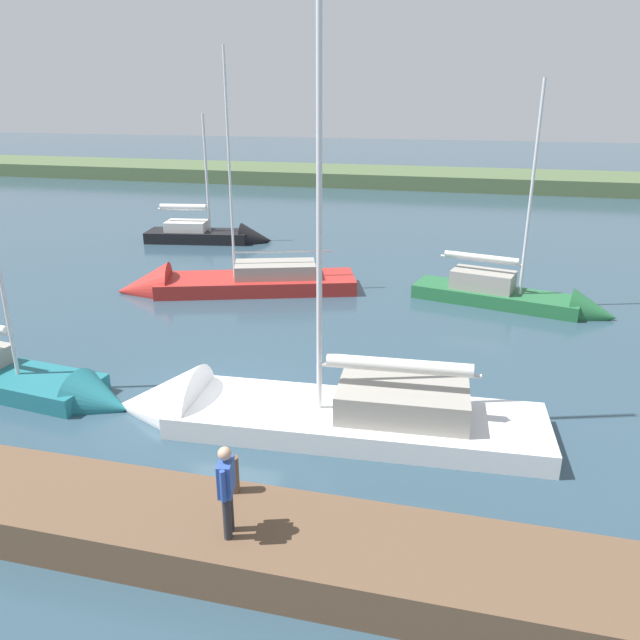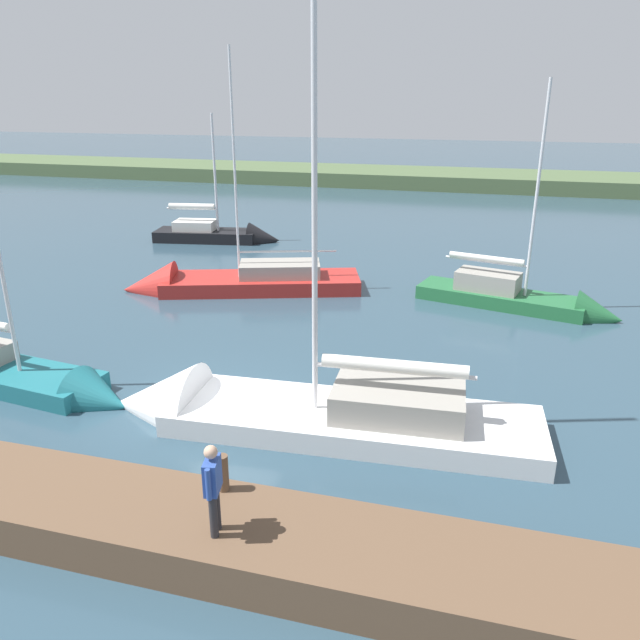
# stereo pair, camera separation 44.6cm
# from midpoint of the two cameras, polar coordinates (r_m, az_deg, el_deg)

# --- Properties ---
(ground_plane) EXTENTS (200.00, 200.00, 0.00)m
(ground_plane) POSITION_cam_midpoint_polar(r_m,az_deg,el_deg) (16.24, -9.89, -8.22)
(ground_plane) COLOR #2D4756
(far_shoreline) EXTENTS (180.00, 8.00, 2.40)m
(far_shoreline) POSITION_cam_midpoint_polar(r_m,az_deg,el_deg) (56.77, 7.82, 12.29)
(far_shoreline) COLOR #4C603D
(far_shoreline) RESTS_ON ground_plane
(dock_pier) EXTENTS (20.09, 2.16, 0.78)m
(dock_pier) POSITION_cam_midpoint_polar(r_m,az_deg,el_deg) (12.44, -19.30, -16.79)
(dock_pier) COLOR brown
(dock_pier) RESTS_ON ground_plane
(mooring_post_near) EXTENTS (0.22, 0.22, 0.71)m
(mooring_post_near) POSITION_cam_midpoint_polar(r_m,az_deg,el_deg) (11.70, -9.14, -13.86)
(mooring_post_near) COLOR brown
(mooring_post_near) RESTS_ON dock_pier
(sailboat_far_right) EXTENTS (9.86, 5.19, 10.35)m
(sailboat_far_right) POSITION_cam_midpoint_polar(r_m,az_deg,el_deg) (25.69, -9.69, 3.00)
(sailboat_far_right) COLOR #B22823
(sailboat_far_right) RESTS_ON ground_plane
(sailboat_near_dock) EXTENTS (10.78, 3.09, 13.12)m
(sailboat_near_dock) POSITION_cam_midpoint_polar(r_m,az_deg,el_deg) (15.33, -3.94, -8.89)
(sailboat_near_dock) COLOR white
(sailboat_near_dock) RESTS_ON ground_plane
(sailboat_behind_pier) EXTENTS (7.61, 3.44, 8.89)m
(sailboat_behind_pier) POSITION_cam_midpoint_polar(r_m,az_deg,el_deg) (24.54, 17.55, 1.72)
(sailboat_behind_pier) COLOR #236638
(sailboat_behind_pier) RESTS_ON ground_plane
(sailboat_far_left) EXTENTS (7.01, 2.91, 7.49)m
(sailboat_far_left) POSITION_cam_midpoint_polar(r_m,az_deg,el_deg) (34.47, -9.91, 7.51)
(sailboat_far_left) COLOR black
(sailboat_far_left) RESTS_ON ground_plane
(sailboat_inner_slip) EXTENTS (7.75, 2.58, 8.70)m
(sailboat_inner_slip) POSITION_cam_midpoint_polar(r_m,az_deg,el_deg) (18.89, -26.49, -5.35)
(sailboat_inner_slip) COLOR #1E6B75
(sailboat_inner_slip) RESTS_ON ground_plane
(person_on_dock) EXTENTS (0.31, 0.62, 1.65)m
(person_on_dock) POSITION_cam_midpoint_polar(r_m,az_deg,el_deg) (10.40, -9.87, -14.81)
(person_on_dock) COLOR #28282D
(person_on_dock) RESTS_ON dock_pier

